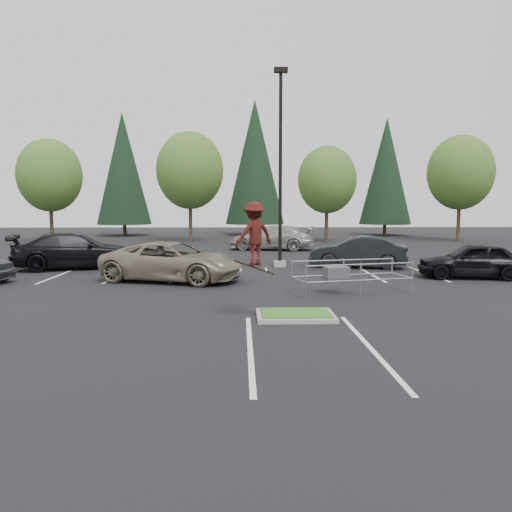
{
  "coord_description": "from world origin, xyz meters",
  "views": [
    {
      "loc": [
        -1.55,
        -13.92,
        3.18
      ],
      "look_at": [
        -1.08,
        1.5,
        1.62
      ],
      "focal_mm": 35.0,
      "sensor_mm": 36.0,
      "label": 1
    }
  ],
  "objects_px": {
    "car_l_tan": "(171,261)",
    "car_r_charc": "(358,252)",
    "car_l_black": "(74,251)",
    "decid_d": "(460,175)",
    "light_pole": "(280,179)",
    "decid_a": "(50,178)",
    "cart_corral": "(340,273)",
    "decid_c": "(327,182)",
    "conif_b": "(255,162)",
    "decid_b": "(190,173)",
    "conif_c": "(386,171)",
    "skateboarder": "(253,234)",
    "conif_a": "(123,169)",
    "car_far_silver": "(272,238)",
    "car_r_black": "(473,260)"
  },
  "relations": [
    {
      "from": "light_pole",
      "to": "car_l_tan",
      "type": "xyz_separation_m",
      "value": [
        -5.0,
        -4.82,
        -3.73
      ]
    },
    {
      "from": "car_r_black",
      "to": "car_l_tan",
      "type": "bearing_deg",
      "value": -78.57
    },
    {
      "from": "decid_a",
      "to": "conif_a",
      "type": "bearing_deg",
      "value": 68.09
    },
    {
      "from": "car_l_black",
      "to": "car_r_charc",
      "type": "relative_size",
      "value": 1.26
    },
    {
      "from": "decid_a",
      "to": "conif_c",
      "type": "height_order",
      "value": "conif_c"
    },
    {
      "from": "decid_c",
      "to": "decid_d",
      "type": "relative_size",
      "value": 0.89
    },
    {
      "from": "skateboarder",
      "to": "car_r_black",
      "type": "relative_size",
      "value": 0.44
    },
    {
      "from": "decid_d",
      "to": "conif_b",
      "type": "height_order",
      "value": "conif_b"
    },
    {
      "from": "cart_corral",
      "to": "car_far_silver",
      "type": "height_order",
      "value": "car_far_silver"
    },
    {
      "from": "conif_c",
      "to": "car_far_silver",
      "type": "bearing_deg",
      "value": -127.15
    },
    {
      "from": "car_r_charc",
      "to": "decid_b",
      "type": "bearing_deg",
      "value": -136.05
    },
    {
      "from": "car_l_tan",
      "to": "car_l_black",
      "type": "distance_m",
      "value": 7.0
    },
    {
      "from": "cart_corral",
      "to": "car_l_tan",
      "type": "bearing_deg",
      "value": 140.25
    },
    {
      "from": "decid_c",
      "to": "car_far_silver",
      "type": "relative_size",
      "value": 1.39
    },
    {
      "from": "decid_a",
      "to": "skateboarder",
      "type": "bearing_deg",
      "value": -60.88
    },
    {
      "from": "conif_a",
      "to": "car_l_tan",
      "type": "relative_size",
      "value": 2.18
    },
    {
      "from": "decid_a",
      "to": "car_r_black",
      "type": "relative_size",
      "value": 1.94
    },
    {
      "from": "conif_b",
      "to": "car_r_charc",
      "type": "xyz_separation_m",
      "value": [
        4.5,
        -29.0,
        -7.04
      ]
    },
    {
      "from": "car_l_tan",
      "to": "car_r_charc",
      "type": "relative_size",
      "value": 1.22
    },
    {
      "from": "car_l_black",
      "to": "car_r_black",
      "type": "xyz_separation_m",
      "value": [
        18.69,
        -3.92,
        -0.12
      ]
    },
    {
      "from": "car_l_black",
      "to": "car_far_silver",
      "type": "height_order",
      "value": "car_l_black"
    },
    {
      "from": "decid_d",
      "to": "decid_c",
      "type": "bearing_deg",
      "value": -177.61
    },
    {
      "from": "conif_b",
      "to": "car_far_silver",
      "type": "bearing_deg",
      "value": -87.71
    },
    {
      "from": "decid_a",
      "to": "car_l_black",
      "type": "xyz_separation_m",
      "value": [
        8.01,
        -18.53,
        -4.68
      ]
    },
    {
      "from": "conif_a",
      "to": "conif_c",
      "type": "distance_m",
      "value": 28.01
    },
    {
      "from": "decid_c",
      "to": "car_r_black",
      "type": "xyz_separation_m",
      "value": [
        2.7,
        -22.25,
        -4.47
      ]
    },
    {
      "from": "light_pole",
      "to": "car_l_black",
      "type": "xyz_separation_m",
      "value": [
        -10.5,
        -0.5,
        -3.66
      ]
    },
    {
      "from": "conif_b",
      "to": "car_l_black",
      "type": "xyz_separation_m",
      "value": [
        -10.0,
        -29.0,
        -6.95
      ]
    },
    {
      "from": "decid_a",
      "to": "conif_a",
      "type": "relative_size",
      "value": 0.69
    },
    {
      "from": "decid_a",
      "to": "car_l_tan",
      "type": "distance_m",
      "value": 26.97
    },
    {
      "from": "decid_c",
      "to": "decid_d",
      "type": "xyz_separation_m",
      "value": [
        12.0,
        0.5,
        0.66
      ]
    },
    {
      "from": "car_l_black",
      "to": "car_r_charc",
      "type": "height_order",
      "value": "car_l_black"
    },
    {
      "from": "decid_c",
      "to": "car_far_silver",
      "type": "xyz_separation_m",
      "value": [
        -5.25,
        -7.83,
        -4.38
      ]
    },
    {
      "from": "decid_d",
      "to": "car_l_black",
      "type": "xyz_separation_m",
      "value": [
        -27.99,
        -18.83,
        -5.01
      ]
    },
    {
      "from": "skateboarder",
      "to": "decid_b",
      "type": "bearing_deg",
      "value": -112.15
    },
    {
      "from": "decid_a",
      "to": "conif_c",
      "type": "xyz_separation_m",
      "value": [
        32.01,
        9.47,
        1.26
      ]
    },
    {
      "from": "conif_b",
      "to": "car_r_charc",
      "type": "distance_m",
      "value": 30.18
    },
    {
      "from": "decid_d",
      "to": "car_r_charc",
      "type": "relative_size",
      "value": 1.92
    },
    {
      "from": "cart_corral",
      "to": "decid_a",
      "type": "bearing_deg",
      "value": 114.41
    },
    {
      "from": "decid_c",
      "to": "cart_corral",
      "type": "height_order",
      "value": "decid_c"
    },
    {
      "from": "light_pole",
      "to": "cart_corral",
      "type": "xyz_separation_m",
      "value": [
        1.54,
        -8.11,
        -3.82
      ]
    },
    {
      "from": "light_pole",
      "to": "car_r_charc",
      "type": "height_order",
      "value": "light_pole"
    },
    {
      "from": "light_pole",
      "to": "decid_a",
      "type": "xyz_separation_m",
      "value": [
        -18.51,
        18.03,
        1.02
      ]
    },
    {
      "from": "cart_corral",
      "to": "car_l_tan",
      "type": "xyz_separation_m",
      "value": [
        -6.54,
        3.28,
        0.09
      ]
    },
    {
      "from": "light_pole",
      "to": "decid_b",
      "type": "xyz_separation_m",
      "value": [
        -6.51,
        18.53,
        1.48
      ]
    },
    {
      "from": "decid_c",
      "to": "skateboarder",
      "type": "height_order",
      "value": "decid_c"
    },
    {
      "from": "conif_a",
      "to": "car_far_silver",
      "type": "relative_size",
      "value": 2.15
    },
    {
      "from": "decid_b",
      "to": "conif_c",
      "type": "bearing_deg",
      "value": 24.14
    },
    {
      "from": "car_r_charc",
      "to": "car_r_black",
      "type": "bearing_deg",
      "value": 61.94
    },
    {
      "from": "decid_d",
      "to": "skateboarder",
      "type": "distance_m",
      "value": 36.18
    }
  ]
}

